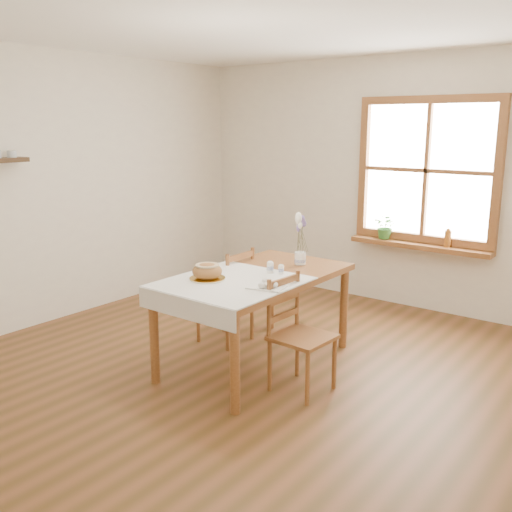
{
  "coord_description": "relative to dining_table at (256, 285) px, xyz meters",
  "views": [
    {
      "loc": [
        2.64,
        -3.15,
        1.91
      ],
      "look_at": [
        0.0,
        0.3,
        0.9
      ],
      "focal_mm": 40.0,
      "sensor_mm": 36.0,
      "label": 1
    }
  ],
  "objects": [
    {
      "name": "ground",
      "position": [
        0.0,
        -0.3,
        -0.66
      ],
      "size": [
        5.0,
        5.0,
        0.0
      ],
      "primitive_type": "plane",
      "color": "brown",
      "rests_on": "ground"
    },
    {
      "name": "room_walls",
      "position": [
        0.0,
        -0.3,
        1.04
      ],
      "size": [
        4.6,
        5.1,
        2.65
      ],
      "color": "beige",
      "rests_on": "ground"
    },
    {
      "name": "window",
      "position": [
        0.5,
        2.17,
        0.79
      ],
      "size": [
        1.46,
        0.08,
        1.46
      ],
      "color": "#925B2D",
      "rests_on": "ground"
    },
    {
      "name": "window_sill",
      "position": [
        0.5,
        2.1,
        0.03
      ],
      "size": [
        1.46,
        0.2,
        0.05
      ],
      "color": "#925B2D",
      "rests_on": "ground"
    },
    {
      "name": "dining_table",
      "position": [
        0.0,
        0.0,
        0.0
      ],
      "size": [
        0.9,
        1.6,
        0.75
      ],
      "color": "#925B2D",
      "rests_on": "ground"
    },
    {
      "name": "table_linen",
      "position": [
        0.0,
        -0.3,
        0.09
      ],
      "size": [
        0.91,
        0.99,
        0.01
      ],
      "primitive_type": "cube",
      "color": "white",
      "rests_on": "dining_table"
    },
    {
      "name": "chair_left",
      "position": [
        -0.53,
        0.23,
        -0.24
      ],
      "size": [
        0.42,
        0.4,
        0.85
      ],
      "primitive_type": null,
      "rotation": [
        0.0,
        0.0,
        -1.57
      ],
      "color": "#925B2D",
      "rests_on": "ground"
    },
    {
      "name": "chair_right",
      "position": [
        0.56,
        -0.17,
        -0.24
      ],
      "size": [
        0.43,
        0.42,
        0.84
      ],
      "primitive_type": null,
      "rotation": [
        0.0,
        0.0,
        1.51
      ],
      "color": "#925B2D",
      "rests_on": "ground"
    },
    {
      "name": "bread_plate",
      "position": [
        -0.18,
        -0.37,
        0.1
      ],
      "size": [
        0.34,
        0.34,
        0.01
      ],
      "primitive_type": "cylinder",
      "rotation": [
        0.0,
        0.0,
        0.37
      ],
      "color": "white",
      "rests_on": "table_linen"
    },
    {
      "name": "bread_loaf",
      "position": [
        -0.18,
        -0.37,
        0.17
      ],
      "size": [
        0.23,
        0.23,
        0.12
      ],
      "primitive_type": "ellipsoid",
      "color": "#9F6B38",
      "rests_on": "bread_plate"
    },
    {
      "name": "egg_napkin",
      "position": [
        0.31,
        -0.26,
        0.1
      ],
      "size": [
        0.3,
        0.27,
        0.01
      ],
      "primitive_type": "cube",
      "rotation": [
        0.0,
        0.0,
        0.24
      ],
      "color": "white",
      "rests_on": "table_linen"
    },
    {
      "name": "eggs",
      "position": [
        0.31,
        -0.26,
        0.13
      ],
      "size": [
        0.24,
        0.22,
        0.04
      ],
      "primitive_type": null,
      "rotation": [
        0.0,
        0.0,
        0.24
      ],
      "color": "white",
      "rests_on": "egg_napkin"
    },
    {
      "name": "salt_shaker",
      "position": [
        0.09,
        0.07,
        0.15
      ],
      "size": [
        0.06,
        0.06,
        0.1
      ],
      "primitive_type": "cylinder",
      "rotation": [
        0.0,
        0.0,
        -0.11
      ],
      "color": "white",
      "rests_on": "table_linen"
    },
    {
      "name": "pepper_shaker",
      "position": [
        0.17,
        0.1,
        0.14
      ],
      "size": [
        0.05,
        0.05,
        0.08
      ],
      "primitive_type": "cylinder",
      "rotation": [
        0.0,
        0.0,
        0.18
      ],
      "color": "white",
      "rests_on": "table_linen"
    },
    {
      "name": "flower_vase",
      "position": [
        0.11,
        0.47,
        0.14
      ],
      "size": [
        0.1,
        0.1,
        0.1
      ],
      "primitive_type": "cylinder",
      "rotation": [
        0.0,
        0.0,
        -0.02
      ],
      "color": "white",
      "rests_on": "dining_table"
    },
    {
      "name": "lavender_bouquet",
      "position": [
        0.11,
        0.47,
        0.34
      ],
      "size": [
        0.17,
        0.17,
        0.31
      ],
      "primitive_type": null,
      "color": "#6F589B",
      "rests_on": "flower_vase"
    },
    {
      "name": "potted_plant",
      "position": [
        0.12,
        2.1,
        0.15
      ],
      "size": [
        0.29,
        0.31,
        0.21
      ],
      "primitive_type": "imported",
      "rotation": [
        0.0,
        0.0,
        -0.23
      ],
      "color": "#397A30",
      "rests_on": "window_sill"
    },
    {
      "name": "amber_bottle",
      "position": [
        0.79,
        2.1,
        0.14
      ],
      "size": [
        0.09,
        0.09,
        0.19
      ],
      "primitive_type": "cylinder",
      "rotation": [
        0.0,
        0.0,
        0.38
      ],
      "color": "#9E5A1D",
      "rests_on": "window_sill"
    }
  ]
}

